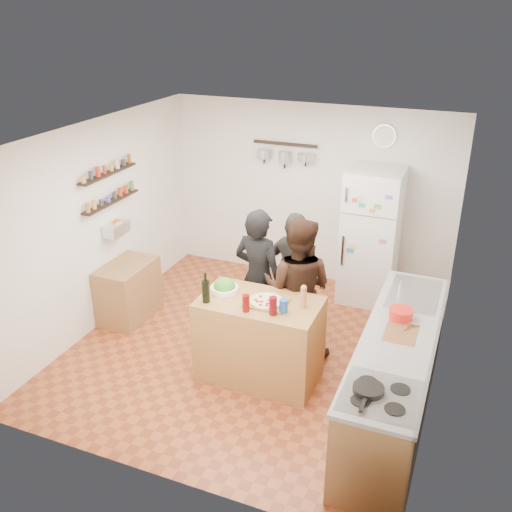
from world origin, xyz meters
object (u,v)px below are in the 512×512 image
at_px(wine_bottle, 206,291).
at_px(side_table, 129,291).
at_px(salt_canister, 283,306).
at_px(person_left, 258,278).
at_px(person_back, 294,274).
at_px(skillet, 368,389).
at_px(pepper_mill, 303,298).
at_px(person_center, 297,288).
at_px(counter_run, 395,377).
at_px(red_bowl, 401,314).
at_px(prep_island, 260,339).
at_px(fridge, 371,236).
at_px(salad_bowl, 225,289).
at_px(wall_clock, 384,136).

xyz_separation_m(wine_bottle, side_table, (-1.50, 0.75, -0.66)).
bearing_deg(salt_canister, person_left, 127.20).
relative_size(person_back, skillet, 6.14).
xyz_separation_m(person_back, skillet, (1.30, -2.07, 0.18)).
bearing_deg(pepper_mill, skillet, -51.17).
bearing_deg(salt_canister, person_center, 96.49).
bearing_deg(counter_run, salt_canister, -179.91).
height_order(wine_bottle, red_bowl, wine_bottle).
xyz_separation_m(pepper_mill, red_bowl, (0.94, 0.14, -0.04)).
bearing_deg(person_back, pepper_mill, 134.42).
xyz_separation_m(person_center, side_table, (-2.22, -0.03, -0.46)).
relative_size(person_center, red_bowl, 7.21).
distance_m(prep_island, fridge, 2.33).
height_order(salad_bowl, red_bowl, red_bowl).
relative_size(wine_bottle, person_center, 0.14).
relative_size(salad_bowl, fridge, 0.16).
relative_size(person_center, wall_clock, 5.51).
xyz_separation_m(salt_canister, skillet, (1.04, -0.94, -0.04)).
relative_size(pepper_mill, skillet, 0.79).
relative_size(person_left, person_back, 1.09).
relative_size(prep_island, wine_bottle, 5.25).
relative_size(pepper_mill, side_table, 0.24).
xyz_separation_m(skillet, wall_clock, (-0.65, 3.57, 1.21)).
height_order(salt_canister, person_left, person_left).
bearing_deg(wine_bottle, person_back, 66.25).
xyz_separation_m(red_bowl, side_table, (-3.39, 0.35, -0.60)).
bearing_deg(person_left, person_back, -118.83).
relative_size(person_center, side_table, 2.07).
bearing_deg(wall_clock, red_bowl, -73.25).
relative_size(person_center, fridge, 0.92).
bearing_deg(fridge, red_bowl, -70.68).
bearing_deg(red_bowl, salt_canister, -164.40).
distance_m(wine_bottle, salt_canister, 0.81).
bearing_deg(person_back, prep_island, 109.00).
distance_m(pepper_mill, salt_canister, 0.23).
distance_m(wine_bottle, person_center, 1.08).
distance_m(salad_bowl, red_bowl, 1.82).
height_order(prep_island, person_center, person_center).
bearing_deg(salad_bowl, prep_island, -6.79).
xyz_separation_m(prep_island, pepper_mill, (0.45, 0.05, 0.55)).
relative_size(salt_canister, skillet, 0.55).
bearing_deg(side_table, prep_island, -14.97).
bearing_deg(salad_bowl, counter_run, -5.16).
distance_m(skillet, side_table, 3.75).
bearing_deg(skillet, salt_canister, 137.99).
height_order(skillet, side_table, skillet).
xyz_separation_m(fridge, wall_clock, (0.00, 0.33, 1.25)).
bearing_deg(pepper_mill, red_bowl, 8.16).
height_order(prep_island, person_back, person_back).
height_order(pepper_mill, red_bowl, pepper_mill).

